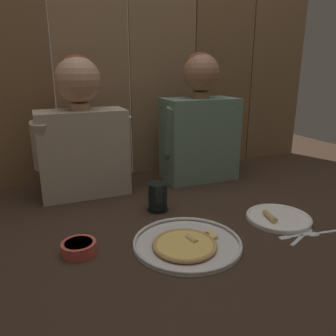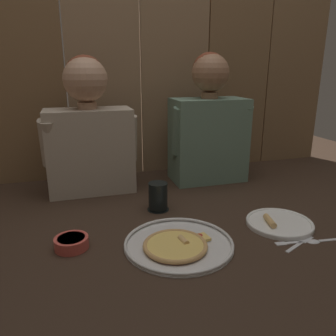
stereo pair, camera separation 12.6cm
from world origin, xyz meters
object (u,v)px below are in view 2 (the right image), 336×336
at_px(dinner_plate, 279,223).
at_px(diner_right, 209,124).
at_px(diner_left, 89,130).
at_px(dipping_bowl, 71,242).
at_px(drinking_glass, 158,197).
at_px(pizza_tray, 178,244).

bearing_deg(dinner_plate, diner_right, 94.84).
bearing_deg(diner_left, dipping_bowl, -101.49).
xyz_separation_m(diner_left, diner_right, (0.57, -0.00, -0.00)).
xyz_separation_m(dinner_plate, drinking_glass, (-0.39, 0.26, 0.05)).
distance_m(pizza_tray, drinking_glass, 0.30).
height_order(pizza_tray, dipping_bowl, dipping_bowl).
distance_m(dipping_bowl, diner_left, 0.58).
xyz_separation_m(pizza_tray, diner_left, (-0.22, 0.60, 0.28)).
xyz_separation_m(drinking_glass, dipping_bowl, (-0.34, -0.21, -0.03)).
relative_size(drinking_glass, diner_right, 0.18).
relative_size(dinner_plate, diner_right, 0.38).
bearing_deg(diner_left, drinking_glass, -51.92).
height_order(dinner_plate, dipping_bowl, dipping_bowl).
height_order(drinking_glass, diner_right, diner_right).
relative_size(pizza_tray, dipping_bowl, 3.30).
bearing_deg(diner_right, pizza_tray, -120.54).
distance_m(dipping_bowl, diner_right, 0.89).
xyz_separation_m(dinner_plate, diner_right, (-0.05, 0.56, 0.27)).
distance_m(pizza_tray, diner_right, 0.74).
distance_m(pizza_tray, dipping_bowl, 0.34).
xyz_separation_m(drinking_glass, diner_left, (-0.23, 0.30, 0.23)).
relative_size(pizza_tray, drinking_glass, 3.11).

